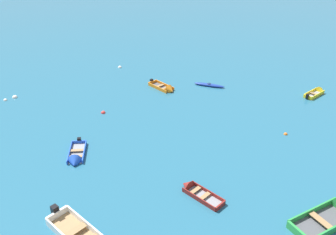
{
  "coord_description": "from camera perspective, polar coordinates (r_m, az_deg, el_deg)",
  "views": [
    {
      "loc": [
        -4.82,
        -3.01,
        14.85
      ],
      "look_at": [
        0.0,
        23.23,
        0.15
      ],
      "focal_mm": 38.32,
      "sensor_mm": 36.0,
      "label": 1
    }
  ],
  "objects": [
    {
      "name": "mooring_buoy_midfield",
      "position": [
        29.87,
        18.19,
        -2.57
      ],
      "size": [
        0.3,
        0.3,
        0.3
      ],
      "primitive_type": "sphere",
      "color": "orange",
      "rests_on": "ground_plane"
    },
    {
      "name": "kayak_deep_blue_center",
      "position": [
        36.9,
        6.58,
        5.17
      ],
      "size": [
        3.01,
        2.02,
        0.3
      ],
      "color": "navy",
      "rests_on": "ground_plane"
    },
    {
      "name": "rowboat_orange_back_row_center",
      "position": [
        35.77,
        -0.28,
        4.58
      ],
      "size": [
        2.55,
        3.2,
        1.0
      ],
      "color": "#4C4C51",
      "rests_on": "ground_plane"
    },
    {
      "name": "rowboat_maroon_distant_center",
      "position": [
        22.81,
        4.07,
        -11.4
      ],
      "size": [
        2.47,
        2.96,
        0.88
      ],
      "color": "gray",
      "rests_on": "ground_plane"
    },
    {
      "name": "mooring_buoy_near_foreground",
      "position": [
        37.29,
        -23.17,
        2.93
      ],
      "size": [
        0.47,
        0.47,
        0.47
      ],
      "primitive_type": "sphere",
      "color": "silver",
      "rests_on": "ground_plane"
    },
    {
      "name": "rowboat_blue_midfield_left",
      "position": [
        26.24,
        -14.48,
        -6.31
      ],
      "size": [
        1.34,
        3.27,
        1.01
      ],
      "color": "gray",
      "rests_on": "ground_plane"
    },
    {
      "name": "mooring_buoy_trailing",
      "position": [
        42.0,
        -7.65,
        7.88
      ],
      "size": [
        0.42,
        0.42,
        0.42
      ],
      "primitive_type": "sphere",
      "color": "silver",
      "rests_on": "ground_plane"
    },
    {
      "name": "mooring_buoy_far_field",
      "position": [
        37.06,
        -24.44,
        2.49
      ],
      "size": [
        0.35,
        0.35,
        0.35
      ],
      "primitive_type": "sphere",
      "color": "silver",
      "rests_on": "ground_plane"
    },
    {
      "name": "mooring_buoy_central",
      "position": [
        32.02,
        -10.26,
        0.72
      ],
      "size": [
        0.4,
        0.4,
        0.4
      ],
      "primitive_type": "sphere",
      "color": "red",
      "rests_on": "ground_plane"
    },
    {
      "name": "rowboat_yellow_foreground_center",
      "position": [
        37.96,
        22.63,
        3.75
      ],
      "size": [
        2.77,
        2.12,
        0.81
      ],
      "color": "gray",
      "rests_on": "ground_plane"
    }
  ]
}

